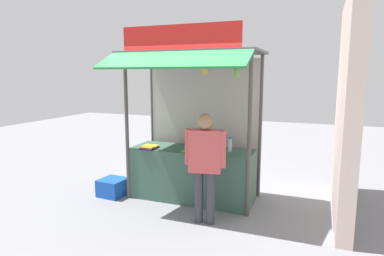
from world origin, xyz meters
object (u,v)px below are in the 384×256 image
object	(u,v)px
water_bottle_far_left	(212,140)
magazine_stack_mid_right	(191,150)
water_bottle_center	(230,145)
banana_bunch_inner_right	(205,70)
vendor_person	(205,158)
banana_bunch_leftmost	(236,72)
water_bottle_left	(189,139)
plastic_crate	(113,187)
magazine_stack_back_right	(149,147)

from	to	relation	value
water_bottle_far_left	magazine_stack_mid_right	size ratio (longest dim) A/B	1.00
water_bottle_center	magazine_stack_mid_right	distance (m)	0.62
water_bottle_far_left	banana_bunch_inner_right	bearing A→B (deg)	-80.63
magazine_stack_mid_right	water_bottle_center	bearing A→B (deg)	19.50
vendor_person	banana_bunch_leftmost	bearing A→B (deg)	35.00
water_bottle_left	plastic_crate	bearing A→B (deg)	-157.37
banana_bunch_inner_right	plastic_crate	distance (m)	2.63
water_bottle_center	vendor_person	bearing A→B (deg)	-98.26
plastic_crate	banana_bunch_inner_right	bearing A→B (deg)	-3.18
water_bottle_far_left	vendor_person	distance (m)	1.09
water_bottle_far_left	water_bottle_left	size ratio (longest dim) A/B	0.90
banana_bunch_leftmost	plastic_crate	world-z (taller)	banana_bunch_leftmost
plastic_crate	banana_bunch_leftmost	bearing A→B (deg)	-2.51
water_bottle_center	magazine_stack_back_right	size ratio (longest dim) A/B	0.74
water_bottle_left	magazine_stack_back_right	xyz separation A→B (m)	(-0.57, -0.38, -0.12)
water_bottle_far_left	banana_bunch_inner_right	xyz separation A→B (m)	(0.12, -0.72, 1.16)
water_bottle_center	vendor_person	distance (m)	0.86
banana_bunch_leftmost	magazine_stack_mid_right	bearing A→B (deg)	159.15
water_bottle_center	water_bottle_far_left	bearing A→B (deg)	150.14
water_bottle_far_left	vendor_person	world-z (taller)	vendor_person
vendor_person	banana_bunch_inner_right	bearing A→B (deg)	99.22
magazine_stack_mid_right	banana_bunch_inner_right	xyz separation A→B (m)	(0.33, -0.30, 1.26)
water_bottle_center	plastic_crate	bearing A→B (deg)	-168.22
magazine_stack_mid_right	vendor_person	xyz separation A→B (m)	(0.46, -0.64, 0.06)
water_bottle_far_left	magazine_stack_back_right	distance (m)	1.06
banana_bunch_leftmost	vendor_person	bearing A→B (deg)	-133.51
magazine_stack_back_right	magazine_stack_mid_right	world-z (taller)	magazine_stack_back_right
banana_bunch_inner_right	water_bottle_left	bearing A→B (deg)	128.30
water_bottle_left	magazine_stack_back_right	bearing A→B (deg)	-146.16
water_bottle_left	banana_bunch_leftmost	bearing A→B (deg)	-32.93
magazine_stack_mid_right	banana_bunch_leftmost	distance (m)	1.48
water_bottle_far_left	water_bottle_left	world-z (taller)	water_bottle_left
banana_bunch_inner_right	plastic_crate	bearing A→B (deg)	176.82
water_bottle_left	water_bottle_center	bearing A→B (deg)	-8.01
magazine_stack_back_right	vendor_person	world-z (taller)	vendor_person
water_bottle_far_left	vendor_person	size ratio (longest dim) A/B	0.17
water_bottle_far_left	magazine_stack_back_right	xyz separation A→B (m)	(-0.93, -0.49, -0.10)
water_bottle_left	banana_bunch_leftmost	distance (m)	1.57
vendor_person	water_bottle_center	bearing A→B (deg)	70.26
water_bottle_center	magazine_stack_back_right	bearing A→B (deg)	-167.94
water_bottle_far_left	magazine_stack_mid_right	distance (m)	0.48
banana_bunch_inner_right	magazine_stack_mid_right	bearing A→B (deg)	137.51
banana_bunch_leftmost	magazine_stack_back_right	bearing A→B (deg)	171.47
water_bottle_far_left	banana_bunch_inner_right	world-z (taller)	banana_bunch_inner_right
banana_bunch_inner_right	vendor_person	distance (m)	1.26
water_bottle_far_left	water_bottle_left	bearing A→B (deg)	-162.99
water_bottle_left	banana_bunch_leftmost	xyz separation A→B (m)	(0.94, -0.61, 1.10)
water_bottle_center	banana_bunch_leftmost	distance (m)	1.26
banana_bunch_inner_right	vendor_person	bearing A→B (deg)	-69.30
magazine_stack_mid_right	vendor_person	size ratio (longest dim) A/B	0.17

